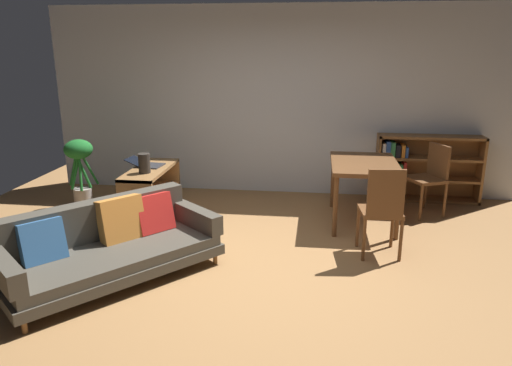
{
  "coord_description": "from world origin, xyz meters",
  "views": [
    {
      "loc": [
        0.54,
        -4.25,
        2.13
      ],
      "look_at": [
        -0.1,
        0.68,
        0.69
      ],
      "focal_mm": 33.38,
      "sensor_mm": 36.0,
      "label": 1
    }
  ],
  "objects_px": {
    "dining_table": "(364,169)",
    "fabric_couch": "(109,244)",
    "open_laptop": "(147,164)",
    "potted_floor_plant": "(80,164)",
    "media_console": "(151,192)",
    "bookshelf": "(419,168)",
    "dining_chair_far": "(430,175)",
    "dining_chair_near": "(382,208)",
    "desk_speaker": "(144,163)"
  },
  "relations": [
    {
      "from": "fabric_couch",
      "to": "dining_chair_far",
      "type": "distance_m",
      "value": 4.05
    },
    {
      "from": "dining_chair_near",
      "to": "desk_speaker",
      "type": "bearing_deg",
      "value": 165.85
    },
    {
      "from": "potted_floor_plant",
      "to": "bookshelf",
      "type": "distance_m",
      "value": 4.71
    },
    {
      "from": "open_laptop",
      "to": "potted_floor_plant",
      "type": "relative_size",
      "value": 0.51
    },
    {
      "from": "dining_chair_far",
      "to": "bookshelf",
      "type": "distance_m",
      "value": 0.61
    },
    {
      "from": "open_laptop",
      "to": "bookshelf",
      "type": "xyz_separation_m",
      "value": [
        3.63,
        1.02,
        -0.2
      ]
    },
    {
      "from": "fabric_couch",
      "to": "bookshelf",
      "type": "bearing_deg",
      "value": 39.84
    },
    {
      "from": "dining_table",
      "to": "bookshelf",
      "type": "distance_m",
      "value": 1.36
    },
    {
      "from": "dining_chair_near",
      "to": "bookshelf",
      "type": "xyz_separation_m",
      "value": [
        0.77,
        2.06,
        -0.08
      ]
    },
    {
      "from": "dining_table",
      "to": "dining_chair_far",
      "type": "bearing_deg",
      "value": 25.16
    },
    {
      "from": "open_laptop",
      "to": "potted_floor_plant",
      "type": "bearing_deg",
      "value": 172.81
    },
    {
      "from": "potted_floor_plant",
      "to": "dining_table",
      "type": "relative_size",
      "value": 0.8
    },
    {
      "from": "fabric_couch",
      "to": "bookshelf",
      "type": "relative_size",
      "value": 1.44
    },
    {
      "from": "fabric_couch",
      "to": "dining_chair_near",
      "type": "bearing_deg",
      "value": 16.27
    },
    {
      "from": "fabric_couch",
      "to": "dining_table",
      "type": "distance_m",
      "value": 3.11
    },
    {
      "from": "fabric_couch",
      "to": "potted_floor_plant",
      "type": "distance_m",
      "value": 2.3
    },
    {
      "from": "dining_chair_near",
      "to": "bookshelf",
      "type": "distance_m",
      "value": 2.2
    },
    {
      "from": "open_laptop",
      "to": "dining_chair_near",
      "type": "bearing_deg",
      "value": -19.86
    },
    {
      "from": "fabric_couch",
      "to": "open_laptop",
      "type": "distance_m",
      "value": 1.84
    },
    {
      "from": "fabric_couch",
      "to": "dining_chair_far",
      "type": "height_order",
      "value": "dining_chair_far"
    },
    {
      "from": "media_console",
      "to": "dining_chair_far",
      "type": "distance_m",
      "value": 3.61
    },
    {
      "from": "dining_table",
      "to": "dining_chair_near",
      "type": "bearing_deg",
      "value": -84.38
    },
    {
      "from": "fabric_couch",
      "to": "media_console",
      "type": "height_order",
      "value": "fabric_couch"
    },
    {
      "from": "potted_floor_plant",
      "to": "dining_chair_near",
      "type": "distance_m",
      "value": 4.02
    },
    {
      "from": "bookshelf",
      "to": "desk_speaker",
      "type": "bearing_deg",
      "value": -158.93
    },
    {
      "from": "dining_chair_near",
      "to": "open_laptop",
      "type": "bearing_deg",
      "value": 160.14
    },
    {
      "from": "open_laptop",
      "to": "dining_chair_far",
      "type": "bearing_deg",
      "value": 6.49
    },
    {
      "from": "media_console",
      "to": "dining_chair_far",
      "type": "relative_size",
      "value": 1.24
    },
    {
      "from": "potted_floor_plant",
      "to": "dining_chair_near",
      "type": "relative_size",
      "value": 0.96
    },
    {
      "from": "bookshelf",
      "to": "fabric_couch",
      "type": "bearing_deg",
      "value": -140.16
    },
    {
      "from": "fabric_couch",
      "to": "dining_table",
      "type": "xyz_separation_m",
      "value": [
        2.51,
        1.8,
        0.36
      ]
    },
    {
      "from": "dining_chair_far",
      "to": "bookshelf",
      "type": "relative_size",
      "value": 0.64
    },
    {
      "from": "open_laptop",
      "to": "dining_chair_far",
      "type": "height_order",
      "value": "dining_chair_far"
    },
    {
      "from": "fabric_couch",
      "to": "dining_table",
      "type": "bearing_deg",
      "value": 35.58
    },
    {
      "from": "dining_chair_near",
      "to": "potted_floor_plant",
      "type": "bearing_deg",
      "value": 163.26
    },
    {
      "from": "media_console",
      "to": "potted_floor_plant",
      "type": "bearing_deg",
      "value": 167.83
    },
    {
      "from": "dining_chair_near",
      "to": "dining_chair_far",
      "type": "height_order",
      "value": "dining_chair_near"
    },
    {
      "from": "open_laptop",
      "to": "potted_floor_plant",
      "type": "distance_m",
      "value": 1.0
    },
    {
      "from": "open_laptop",
      "to": "desk_speaker",
      "type": "relative_size",
      "value": 1.99
    },
    {
      "from": "dining_chair_far",
      "to": "open_laptop",
      "type": "bearing_deg",
      "value": -173.51
    },
    {
      "from": "media_console",
      "to": "potted_floor_plant",
      "type": "distance_m",
      "value": 1.12
    },
    {
      "from": "dining_table",
      "to": "fabric_couch",
      "type": "bearing_deg",
      "value": -144.42
    },
    {
      "from": "potted_floor_plant",
      "to": "bookshelf",
      "type": "bearing_deg",
      "value": 11.02
    },
    {
      "from": "open_laptop",
      "to": "potted_floor_plant",
      "type": "height_order",
      "value": "potted_floor_plant"
    },
    {
      "from": "open_laptop",
      "to": "dining_chair_near",
      "type": "distance_m",
      "value": 3.04
    },
    {
      "from": "fabric_couch",
      "to": "media_console",
      "type": "bearing_deg",
      "value": 95.86
    },
    {
      "from": "dining_table",
      "to": "potted_floor_plant",
      "type": "bearing_deg",
      "value": 178.09
    },
    {
      "from": "media_console",
      "to": "potted_floor_plant",
      "type": "height_order",
      "value": "potted_floor_plant"
    },
    {
      "from": "desk_speaker",
      "to": "bookshelf",
      "type": "height_order",
      "value": "bookshelf"
    },
    {
      "from": "fabric_couch",
      "to": "desk_speaker",
      "type": "height_order",
      "value": "desk_speaker"
    }
  ]
}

